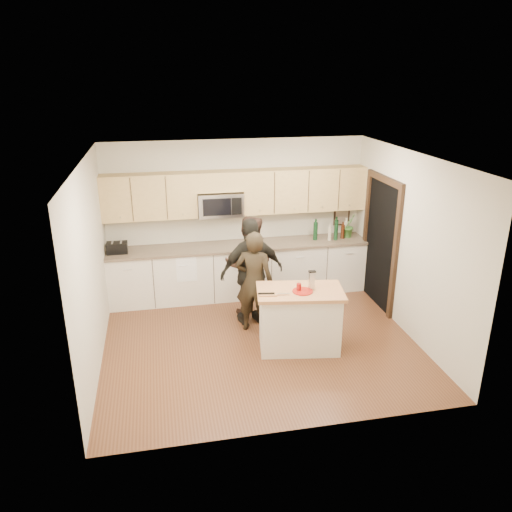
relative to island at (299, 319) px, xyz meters
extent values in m
plane|color=brown|center=(-0.52, 0.28, -0.45)|extent=(4.50, 4.50, 0.00)
cube|color=#B8B49D|center=(-0.52, 2.28, 0.90)|extent=(4.50, 0.02, 2.70)
cube|color=#B8B49D|center=(-0.52, -1.72, 0.90)|extent=(4.50, 0.02, 2.70)
cube|color=#B8B49D|center=(-2.77, 0.28, 0.90)|extent=(0.02, 4.00, 2.70)
cube|color=#B8B49D|center=(1.73, 0.28, 0.90)|extent=(0.02, 4.00, 2.70)
cube|color=white|center=(-0.52, 0.28, 2.25)|extent=(4.50, 4.00, 0.02)
cube|color=beige|center=(-0.52, 1.97, 0.00)|extent=(4.50, 0.62, 0.90)
cube|color=#71634B|center=(-0.52, 1.96, 0.47)|extent=(4.50, 0.66, 0.04)
cube|color=tan|center=(-1.99, 2.12, 1.37)|extent=(1.55, 0.33, 0.75)
cube|color=tan|center=(0.65, 2.12, 1.37)|extent=(2.17, 0.33, 0.75)
cube|color=tan|center=(-0.83, 2.12, 1.58)|extent=(0.78, 0.33, 0.33)
cube|color=silver|center=(-0.83, 2.08, 1.20)|extent=(0.76, 0.40, 0.40)
cube|color=black|center=(-0.91, 1.88, 1.20)|extent=(0.47, 0.01, 0.29)
cube|color=black|center=(-0.58, 1.88, 1.20)|extent=(0.17, 0.01, 0.29)
cube|color=black|center=(1.72, 1.18, 0.60)|extent=(0.02, 1.05, 2.10)
cube|color=black|center=(1.70, 0.61, 0.60)|extent=(0.06, 0.10, 2.10)
cube|color=black|center=(1.70, 1.76, 0.60)|extent=(0.06, 0.10, 2.10)
cube|color=black|center=(1.70, 1.18, 1.70)|extent=(0.06, 1.25, 0.10)
cube|color=black|center=(1.43, 2.27, 0.83)|extent=(0.30, 0.03, 0.38)
cube|color=tan|center=(1.43, 2.25, 0.83)|extent=(0.24, 0.00, 0.32)
cube|color=white|center=(-1.47, 1.66, 0.25)|extent=(0.34, 0.01, 0.48)
cube|color=white|center=(-1.47, 1.95, 0.48)|extent=(0.34, 0.60, 0.01)
cube|color=beige|center=(0.00, 0.00, -0.03)|extent=(1.19, 0.81, 0.85)
cube|color=#AA7447|center=(0.00, 0.00, 0.42)|extent=(1.29, 0.88, 0.05)
cylinder|color=#9C160E|center=(0.02, -0.06, 0.45)|extent=(0.28, 0.28, 0.02)
cube|color=silver|center=(0.16, -0.01, 0.58)|extent=(0.08, 0.06, 0.25)
cube|color=black|center=(0.16, -0.01, 0.72)|extent=(0.09, 0.06, 0.02)
cylinder|color=maroon|center=(-0.03, -0.02, 0.50)|extent=(0.07, 0.07, 0.11)
cube|color=#AA7447|center=(-0.47, -0.04, 0.46)|extent=(0.27, 0.21, 0.02)
cube|color=black|center=(-0.50, -0.07, 0.47)|extent=(0.23, 0.06, 0.02)
cube|color=silver|center=(-0.27, -0.11, 0.47)|extent=(0.18, 0.05, 0.01)
cube|color=black|center=(-2.57, 1.95, 0.58)|extent=(0.34, 0.21, 0.18)
cube|color=silver|center=(-2.64, 1.95, 0.67)|extent=(0.03, 0.15, 0.00)
cube|color=silver|center=(-2.50, 1.95, 0.67)|extent=(0.03, 0.15, 0.00)
cylinder|color=black|center=(0.84, 1.97, 0.67)|extent=(0.08, 0.08, 0.38)
cylinder|color=#AFA789|center=(1.08, 1.89, 0.64)|extent=(0.06, 0.06, 0.30)
cylinder|color=black|center=(1.25, 2.04, 0.67)|extent=(0.07, 0.07, 0.38)
cylinder|color=#37170A|center=(1.35, 1.95, 0.64)|extent=(0.07, 0.07, 0.31)
cylinder|color=#AFA789|center=(1.45, 2.07, 0.65)|extent=(0.09, 0.09, 0.33)
cylinder|color=black|center=(1.20, 1.89, 0.66)|extent=(0.06, 0.06, 0.34)
imported|color=#396D2B|center=(1.48, 2.00, 0.70)|extent=(0.30, 0.27, 0.43)
imported|color=black|center=(-0.52, 0.65, 0.34)|extent=(0.68, 0.58, 1.59)
imported|color=#301F18|center=(-0.49, 1.20, 0.38)|extent=(0.96, 0.84, 1.66)
imported|color=black|center=(-0.51, 0.90, 0.40)|extent=(1.05, 0.56, 1.71)
camera|label=1|loc=(-1.85, -6.08, 3.30)|focal=35.00mm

